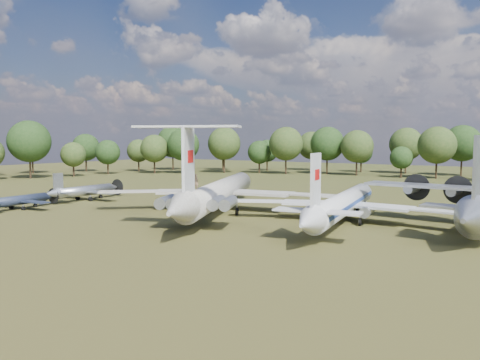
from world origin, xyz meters
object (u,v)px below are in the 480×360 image
Objects in this scene: il62_airliner at (220,197)px; tu104_jet at (343,208)px; small_prop_west at (19,202)px; person_on_il62 at (196,182)px; small_prop_northwest at (85,193)px.

il62_airliner is 17.80m from tu104_jet.
person_on_il62 is (32.16, 2.09, 4.50)m from small_prop_west.
il62_airliner is at bearing -87.16° from person_on_il62.
small_prop_west is at bearing -16.71° from person_on_il62.
il62_airliner is 3.30× the size of small_prop_west.
il62_airliner is at bearing 21.47° from small_prop_west.
tu104_jet is at bearing 0.65° from small_prop_northwest.
person_on_il62 reaches higher than tu104_jet.
small_prop_northwest is 9.38× the size of person_on_il62.
tu104_jet is 45.47m from small_prop_northwest.
small_prop_northwest is (-27.63, -1.49, -1.06)m from il62_airliner.
tu104_jet is 2.24× the size of small_prop_northwest.
tu104_jet reaches higher than small_prop_west.
small_prop_northwest is (-0.60, 12.53, 0.20)m from small_prop_west.
small_prop_west is 12.55m from small_prop_northwest.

